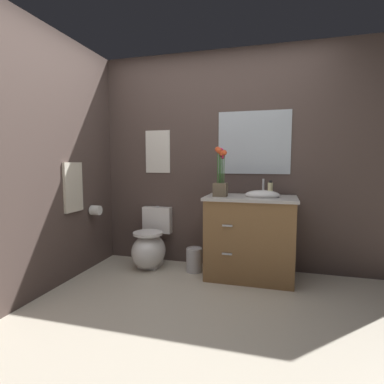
{
  "coord_description": "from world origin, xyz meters",
  "views": [
    {
      "loc": [
        0.68,
        -2.1,
        1.24
      ],
      "look_at": [
        -0.2,
        1.05,
        0.91
      ],
      "focal_mm": 28.44,
      "sensor_mm": 36.0,
      "label": 1
    }
  ],
  "objects_px": {
    "flower_vase": "(220,178)",
    "soap_bottle": "(270,189)",
    "toilet": "(150,246)",
    "trash_bin": "(194,260)",
    "wall_poster": "(158,152)",
    "hanging_towel": "(73,187)",
    "toilet_paper_roll": "(96,210)",
    "wall_mirror": "(254,143)",
    "vanity_cabinet": "(250,236)"
  },
  "relations": [
    {
      "from": "wall_poster",
      "to": "toilet_paper_roll",
      "type": "xyz_separation_m",
      "value": [
        -0.59,
        -0.46,
        -0.68
      ]
    },
    {
      "from": "soap_bottle",
      "to": "vanity_cabinet",
      "type": "bearing_deg",
      "value": -154.09
    },
    {
      "from": "trash_bin",
      "to": "wall_mirror",
      "type": "height_order",
      "value": "wall_mirror"
    },
    {
      "from": "vanity_cabinet",
      "to": "wall_mirror",
      "type": "bearing_deg",
      "value": 90.52
    },
    {
      "from": "hanging_towel",
      "to": "toilet_paper_roll",
      "type": "relative_size",
      "value": 4.73
    },
    {
      "from": "vanity_cabinet",
      "to": "wall_mirror",
      "type": "distance_m",
      "value": 1.04
    },
    {
      "from": "wall_mirror",
      "to": "toilet_paper_roll",
      "type": "distance_m",
      "value": 1.96
    },
    {
      "from": "toilet",
      "to": "hanging_towel",
      "type": "distance_m",
      "value": 1.1
    },
    {
      "from": "flower_vase",
      "to": "toilet_paper_roll",
      "type": "bearing_deg",
      "value": -175.82
    },
    {
      "from": "trash_bin",
      "to": "vanity_cabinet",
      "type": "bearing_deg",
      "value": -0.89
    },
    {
      "from": "flower_vase",
      "to": "soap_bottle",
      "type": "relative_size",
      "value": 3.11
    },
    {
      "from": "toilet",
      "to": "trash_bin",
      "type": "relative_size",
      "value": 2.54
    },
    {
      "from": "toilet",
      "to": "vanity_cabinet",
      "type": "height_order",
      "value": "vanity_cabinet"
    },
    {
      "from": "vanity_cabinet",
      "to": "wall_mirror",
      "type": "xyz_separation_m",
      "value": [
        -0.0,
        0.29,
        1.0
      ]
    },
    {
      "from": "soap_bottle",
      "to": "hanging_towel",
      "type": "height_order",
      "value": "hanging_towel"
    },
    {
      "from": "toilet",
      "to": "toilet_paper_roll",
      "type": "xyz_separation_m",
      "value": [
        -0.59,
        -0.2,
        0.44
      ]
    },
    {
      "from": "wall_mirror",
      "to": "vanity_cabinet",
      "type": "bearing_deg",
      "value": -89.48
    },
    {
      "from": "vanity_cabinet",
      "to": "trash_bin",
      "type": "relative_size",
      "value": 3.87
    },
    {
      "from": "wall_poster",
      "to": "flower_vase",
      "type": "bearing_deg",
      "value": -22.98
    },
    {
      "from": "wall_poster",
      "to": "toilet",
      "type": "bearing_deg",
      "value": -90.0
    },
    {
      "from": "hanging_towel",
      "to": "trash_bin",
      "type": "bearing_deg",
      "value": 22.56
    },
    {
      "from": "wall_poster",
      "to": "vanity_cabinet",
      "type": "bearing_deg",
      "value": -14.23
    },
    {
      "from": "toilet",
      "to": "toilet_paper_roll",
      "type": "bearing_deg",
      "value": -161.55
    },
    {
      "from": "soap_bottle",
      "to": "trash_bin",
      "type": "distance_m",
      "value": 1.15
    },
    {
      "from": "wall_mirror",
      "to": "hanging_towel",
      "type": "relative_size",
      "value": 1.54
    },
    {
      "from": "trash_bin",
      "to": "wall_mirror",
      "type": "xyz_separation_m",
      "value": [
        0.61,
        0.28,
        1.31
      ]
    },
    {
      "from": "trash_bin",
      "to": "hanging_towel",
      "type": "height_order",
      "value": "hanging_towel"
    },
    {
      "from": "hanging_towel",
      "to": "toilet_paper_roll",
      "type": "distance_m",
      "value": 0.43
    },
    {
      "from": "flower_vase",
      "to": "wall_mirror",
      "type": "bearing_deg",
      "value": 49.21
    },
    {
      "from": "toilet_paper_roll",
      "to": "vanity_cabinet",
      "type": "bearing_deg",
      "value": 5.56
    },
    {
      "from": "vanity_cabinet",
      "to": "toilet_paper_roll",
      "type": "bearing_deg",
      "value": -174.44
    },
    {
      "from": "flower_vase",
      "to": "vanity_cabinet",
      "type": "bearing_deg",
      "value": 11.75
    },
    {
      "from": "toilet",
      "to": "trash_bin",
      "type": "distance_m",
      "value": 0.55
    },
    {
      "from": "flower_vase",
      "to": "wall_mirror",
      "type": "relative_size",
      "value": 0.65
    },
    {
      "from": "wall_mirror",
      "to": "hanging_towel",
      "type": "height_order",
      "value": "wall_mirror"
    },
    {
      "from": "vanity_cabinet",
      "to": "hanging_towel",
      "type": "bearing_deg",
      "value": -165.01
    },
    {
      "from": "wall_mirror",
      "to": "toilet_paper_roll",
      "type": "bearing_deg",
      "value": -165.11
    },
    {
      "from": "flower_vase",
      "to": "toilet_paper_roll",
      "type": "distance_m",
      "value": 1.49
    },
    {
      "from": "wall_poster",
      "to": "wall_mirror",
      "type": "height_order",
      "value": "wall_mirror"
    },
    {
      "from": "toilet_paper_roll",
      "to": "flower_vase",
      "type": "bearing_deg",
      "value": 4.18
    },
    {
      "from": "trash_bin",
      "to": "wall_poster",
      "type": "relative_size",
      "value": 0.53
    },
    {
      "from": "hanging_towel",
      "to": "wall_mirror",
      "type": "bearing_deg",
      "value": 23.34
    },
    {
      "from": "trash_bin",
      "to": "wall_mirror",
      "type": "relative_size",
      "value": 0.34
    },
    {
      "from": "wall_poster",
      "to": "wall_mirror",
      "type": "bearing_deg",
      "value": 0.0
    },
    {
      "from": "flower_vase",
      "to": "trash_bin",
      "type": "xyz_separation_m",
      "value": [
        -0.31,
        0.07,
        -0.93
      ]
    },
    {
      "from": "toilet",
      "to": "flower_vase",
      "type": "bearing_deg",
      "value": -6.16
    },
    {
      "from": "toilet",
      "to": "wall_poster",
      "type": "height_order",
      "value": "wall_poster"
    },
    {
      "from": "toilet",
      "to": "soap_bottle",
      "type": "height_order",
      "value": "soap_bottle"
    },
    {
      "from": "flower_vase",
      "to": "trash_bin",
      "type": "relative_size",
      "value": 1.91
    },
    {
      "from": "toilet",
      "to": "vanity_cabinet",
      "type": "distance_m",
      "value": 1.18
    }
  ]
}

